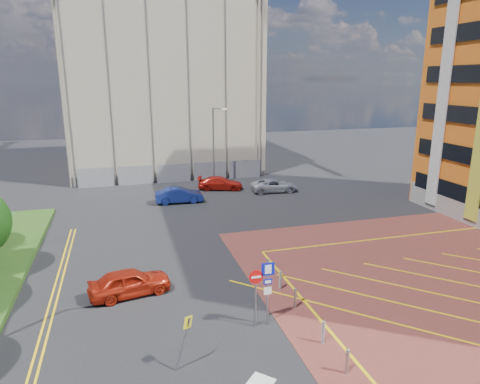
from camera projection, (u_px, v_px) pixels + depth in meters
name	position (u px, v px, depth m)	size (l,w,h in m)	color
ground	(264.00, 338.00, 18.41)	(140.00, 140.00, 0.00)	black
lamp_back	(214.00, 143.00, 44.41)	(1.53, 0.16, 8.00)	#9EA0A8
sign_cluster	(263.00, 286.00, 18.91)	(1.17, 0.12, 3.20)	#9EA0A8
warning_sign	(185.00, 336.00, 16.13)	(0.78, 0.42, 2.25)	#9EA0A8
bollard_row	(331.00, 342.00, 17.35)	(0.14, 11.14, 0.90)	#9EA0A8
construction_building	(160.00, 78.00, 52.80)	(21.20, 19.20, 22.00)	#B8B197
construction_fence	(183.00, 173.00, 46.32)	(21.60, 0.06, 2.00)	gray
car_red_left	(130.00, 282.00, 21.98)	(1.66, 4.13, 1.41)	#B0220F
car_blue_back	(179.00, 195.00, 38.48)	(1.48, 4.26, 1.40)	navy
car_red_back	(220.00, 183.00, 43.13)	(1.82, 4.48, 1.30)	red
car_silver_back	(274.00, 185.00, 42.25)	(2.10, 4.56, 1.27)	silver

